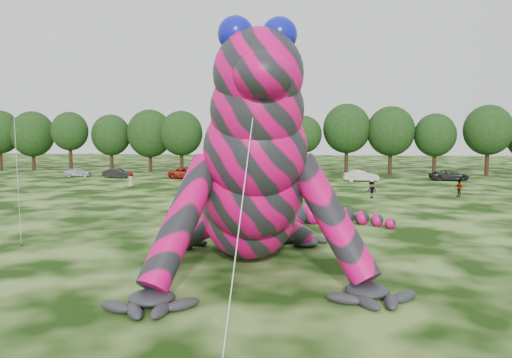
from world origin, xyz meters
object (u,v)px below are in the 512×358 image
Objects in this scene: tree_9 at (304,145)px; spectator_1 at (207,194)px; spectator_4 at (131,180)px; tree_1 at (0,140)px; tree_7 at (230,142)px; spectator_0 at (201,202)px; tree_3 at (70,142)px; tree_10 at (347,139)px; tree_5 at (150,141)px; tree_6 at (181,142)px; car_1 at (118,173)px; inflatable_gecko at (246,150)px; car_5 at (361,176)px; car_2 at (189,173)px; spectator_5 at (300,203)px; tree_12 at (435,144)px; tree_8 at (269,144)px; car_3 at (242,173)px; car_4 at (304,173)px; tree_2 at (33,141)px; car_6 at (449,175)px; tree_11 at (391,140)px; tree_4 at (111,143)px; spectator_2 at (372,190)px; car_0 at (78,172)px; tree_13 at (488,140)px; spectator_3 at (459,189)px.

tree_9 is 5.06× the size of spectator_1.
tree_9 reaches higher than spectator_4.
tree_7 is (38.27, -1.25, -0.17)m from tree_1.
spectator_1 is at bearing -99.08° from spectator_0.
tree_10 is at bearing 2.01° from tree_3.
tree_9 is (24.19, -1.09, -0.56)m from tree_5.
tree_6 reaches higher than car_1.
car_5 is (8.99, 39.68, -4.65)m from inflatable_gecko.
spectator_5 is (15.94, -27.09, 0.06)m from car_2.
tree_12 is at bearing -3.80° from tree_10.
tree_8 is 37.11m from spectator_0.
tree_10 is 17.99m from car_3.
car_2 is (3.51, -9.21, -4.00)m from tree_6.
car_4 is (15.30, 2.48, -0.06)m from car_2.
spectator_0 is (-7.70, -0.29, 0.05)m from spectator_5.
spectator_0 is (4.27, -36.72, -3.88)m from tree_7.
car_6 is at bearing -8.50° from tree_2.
tree_4 is at bearing 179.32° from tree_11.
spectator_5 and spectator_2 have the same top height.
tree_12 reaches higher than spectator_4.
tree_4 is at bearing 73.35° from car_6.
car_6 is (34.13, 1.86, -0.06)m from car_2.
car_5 is at bearing -99.90° from car_0.
car_4 is 0.81× the size of car_6.
car_0 is at bearing -158.12° from tree_7.
car_3 is 3.06× the size of spectator_5.
tree_13 is 6.31× the size of spectator_2.
tree_2 is 1.02× the size of tree_7.
car_0 is 0.85× the size of car_5.
tree_7 is 17.24m from car_1.
tree_8 is 2.25× the size of car_4.
car_5 is 26.36m from spectator_1.
car_6 is at bearing -99.59° from car_4.
tree_8 is 0.88× the size of tree_13.
tree_1 is at bearing 179.74° from tree_12.
car_1 is (-37.77, -10.73, -4.38)m from tree_11.
tree_13 is at bearing -48.11° from car_6.
tree_6 is 2.18× the size of car_5.
tree_9 is at bearing 61.17° from car_6.
tree_6 reaches higher than spectator_4.
tree_5 is at bearing -2.72° from car_1.
car_1 is at bearing -23.49° from tree_1.
tree_2 reaches higher than tree_7.
car_1 is at bearing -78.10° from spectator_4.
tree_1 reaches higher than car_5.
tree_1 is at bearing 177.46° from tree_6.
tree_9 is 0.86× the size of tree_11.
spectator_3 is (34.36, -24.03, -3.96)m from tree_6.
tree_13 reaches higher than tree_1.
inflatable_gecko is at bearing -111.88° from tree_12.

